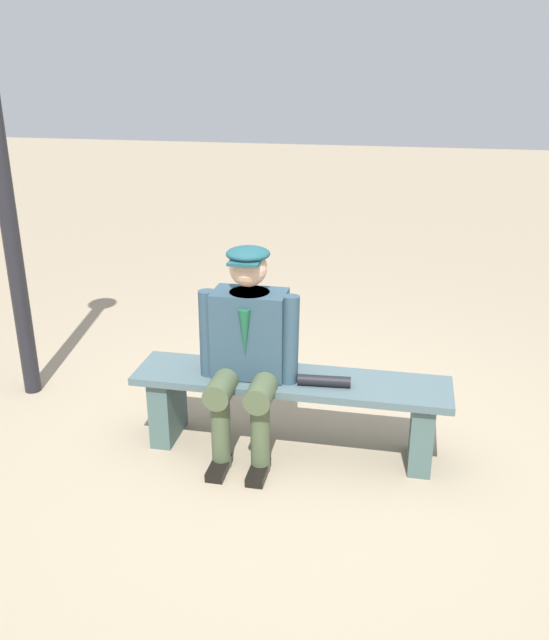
% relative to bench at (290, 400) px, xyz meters
% --- Properties ---
extents(ground_plane, '(30.00, 30.00, 0.00)m').
position_rel_bench_xyz_m(ground_plane, '(0.00, 0.00, -0.32)').
color(ground_plane, gray).
extents(bench, '(1.84, 0.40, 0.47)m').
position_rel_bench_xyz_m(bench, '(0.00, 0.00, 0.00)').
color(bench, '#485D61').
rests_on(bench, ground).
extents(seated_man, '(0.58, 0.56, 1.24)m').
position_rel_bench_xyz_m(seated_man, '(0.24, 0.07, 0.35)').
color(seated_man, '#2D4655').
rests_on(seated_man, ground).
extents(rolled_magazine, '(0.30, 0.08, 0.06)m').
position_rel_bench_xyz_m(rolled_magazine, '(-0.20, 0.07, 0.18)').
color(rolled_magazine, black).
rests_on(rolled_magazine, bench).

